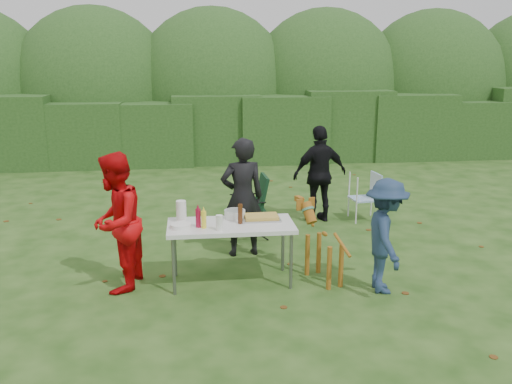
{
  "coord_description": "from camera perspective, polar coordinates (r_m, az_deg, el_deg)",
  "views": [
    {
      "loc": [
        -0.69,
        -5.83,
        2.69
      ],
      "look_at": [
        0.13,
        0.77,
        1.0
      ],
      "focal_mm": 38.0,
      "sensor_mm": 36.0,
      "label": 1
    }
  ],
  "objects": [
    {
      "name": "ground",
      "position": [
        6.45,
        -0.29,
        -10.36
      ],
      "size": [
        80.0,
        80.0,
        0.0
      ],
      "primitive_type": "plane",
      "color": "#1E4211"
    },
    {
      "name": "hedge_row",
      "position": [
        13.97,
        -4.19,
        6.66
      ],
      "size": [
        22.0,
        1.4,
        1.7
      ],
      "primitive_type": "cube",
      "color": "#23471C",
      "rests_on": "ground"
    },
    {
      "name": "dog",
      "position": [
        6.61,
        7.2,
        -5.58
      ],
      "size": [
        0.69,
        1.04,
        0.92
      ],
      "primitive_type": null,
      "rotation": [
        0.0,
        0.0,
        1.91
      ],
      "color": "#94591A",
      "rests_on": "ground"
    },
    {
      "name": "shrub_backdrop",
      "position": [
        15.48,
        -4.55,
        10.18
      ],
      "size": [
        20.0,
        2.6,
        3.2
      ],
      "primitive_type": "ellipsoid",
      "color": "#3D6628",
      "rests_on": "ground"
    },
    {
      "name": "paper_towel_roll",
      "position": [
        6.54,
        -7.87,
        -2.03
      ],
      "size": [
        0.12,
        0.12,
        0.26
      ],
      "primitive_type": "cylinder",
      "color": "white",
      "rests_on": "folding_table"
    },
    {
      "name": "plate_stack",
      "position": [
        6.34,
        -7.92,
        -3.55
      ],
      "size": [
        0.24,
        0.24,
        0.05
      ],
      "primitive_type": "cylinder",
      "color": "white",
      "rests_on": "folding_table"
    },
    {
      "name": "beer_bottle",
      "position": [
        6.42,
        -1.67,
        -2.31
      ],
      "size": [
        0.06,
        0.06,
        0.24
      ],
      "primitive_type": "cylinder",
      "color": "#47230F",
      "rests_on": "folding_table"
    },
    {
      "name": "person_black_puffy",
      "position": [
        8.9,
        6.74,
        1.87
      ],
      "size": [
        1.0,
        0.59,
        1.59
      ],
      "primitive_type": "imported",
      "rotation": [
        0.0,
        0.0,
        3.37
      ],
      "color": "black",
      "rests_on": "ground"
    },
    {
      "name": "person_cook",
      "position": [
        7.32,
        -1.45,
        -0.57
      ],
      "size": [
        0.64,
        0.47,
        1.63
      ],
      "primitive_type": "imported",
      "rotation": [
        0.0,
        0.0,
        3.28
      ],
      "color": "black",
      "rests_on": "ground"
    },
    {
      "name": "focaccia_bread",
      "position": [
        6.59,
        0.58,
        -2.6
      ],
      "size": [
        0.4,
        0.26,
        0.04
      ],
      "primitive_type": "cube",
      "color": "gold",
      "rests_on": "food_tray"
    },
    {
      "name": "pasta_bowl",
      "position": [
        6.66,
        -2.24,
        -2.33
      ],
      "size": [
        0.26,
        0.26,
        0.1
      ],
      "primitive_type": "cylinder",
      "color": "silver",
      "rests_on": "folding_table"
    },
    {
      "name": "camping_chair",
      "position": [
        8.16,
        -0.91,
        -1.49
      ],
      "size": [
        0.62,
        0.62,
        0.95
      ],
      "primitive_type": null,
      "rotation": [
        0.0,
        0.0,
        3.18
      ],
      "color": "#11321C",
      "rests_on": "ground"
    },
    {
      "name": "person_red_jacket",
      "position": [
        6.45,
        -14.54,
        -3.13
      ],
      "size": [
        0.76,
        0.9,
        1.63
      ],
      "primitive_type": "imported",
      "rotation": [
        0.0,
        0.0,
        -1.77
      ],
      "color": "red",
      "rests_on": "ground"
    },
    {
      "name": "lawn_chair",
      "position": [
        9.18,
        11.34,
        -0.47
      ],
      "size": [
        0.52,
        0.52,
        0.8
      ],
      "primitive_type": null,
      "rotation": [
        0.0,
        0.0,
        3.24
      ],
      "color": "teal",
      "rests_on": "ground"
    },
    {
      "name": "cup_stack",
      "position": [
        6.19,
        -3.87,
        -3.26
      ],
      "size": [
        0.08,
        0.08,
        0.18
      ],
      "primitive_type": "cylinder",
      "color": "white",
      "rests_on": "folding_table"
    },
    {
      "name": "folding_table",
      "position": [
        6.46,
        -2.66,
        -3.82
      ],
      "size": [
        1.5,
        0.7,
        0.74
      ],
      "color": "silver",
      "rests_on": "ground"
    },
    {
      "name": "ketchup_bottle",
      "position": [
        6.32,
        -6.11,
        -2.75
      ],
      "size": [
        0.06,
        0.06,
        0.22
      ],
      "primitive_type": "cylinder",
      "color": "maroon",
      "rests_on": "folding_table"
    },
    {
      "name": "mustard_bottle",
      "position": [
        6.29,
        -5.52,
        -2.92
      ],
      "size": [
        0.06,
        0.06,
        0.2
      ],
      "primitive_type": "cylinder",
      "color": "yellow",
      "rests_on": "folding_table"
    },
    {
      "name": "child",
      "position": [
        6.4,
        13.49,
        -4.53
      ],
      "size": [
        0.59,
        0.92,
        1.34
      ],
      "primitive_type": "imported",
      "rotation": [
        0.0,
        0.0,
        1.46
      ],
      "color": "navy",
      "rests_on": "ground"
    },
    {
      "name": "food_tray",
      "position": [
        6.6,
        0.58,
        -2.84
      ],
      "size": [
        0.45,
        0.3,
        0.02
      ],
      "primitive_type": "cube",
      "color": "#B7B7BA",
      "rests_on": "folding_table"
    }
  ]
}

